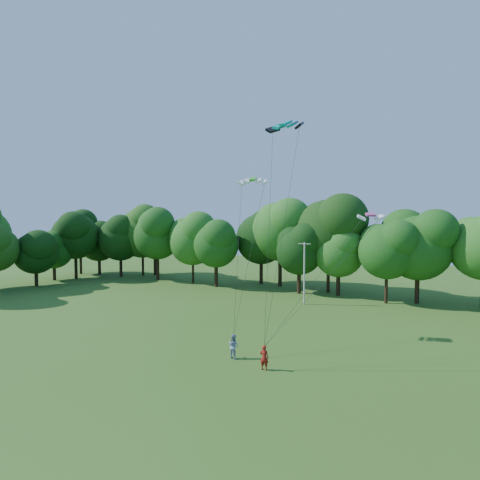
% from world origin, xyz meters
% --- Properties ---
extents(ground, '(160.00, 160.00, 0.00)m').
position_xyz_m(ground, '(0.00, 0.00, 0.00)').
color(ground, '#335A18').
rests_on(ground, ground).
extents(utility_pole, '(1.46, 0.18, 7.32)m').
position_xyz_m(utility_pole, '(-0.51, 28.13, 3.79)').
color(utility_pole, '#B8B7AE').
rests_on(utility_pole, ground).
extents(kite_flyer_left, '(0.63, 0.44, 1.65)m').
position_xyz_m(kite_flyer_left, '(3.30, 8.25, 0.82)').
color(kite_flyer_left, maroon).
rests_on(kite_flyer_left, ground).
extents(kite_flyer_right, '(0.98, 0.85, 1.72)m').
position_xyz_m(kite_flyer_right, '(0.48, 9.18, 0.86)').
color(kite_flyer_right, '#8A9CC0').
rests_on(kite_flyer_right, ground).
extents(kite_teal, '(2.88, 1.46, 0.65)m').
position_xyz_m(kite_teal, '(2.77, 13.29, 17.23)').
color(kite_teal, '#04918C').
rests_on(kite_teal, ground).
extents(kite_green, '(2.63, 1.73, 0.48)m').
position_xyz_m(kite_green, '(-0.75, 14.83, 13.33)').
color(kite_green, green).
rests_on(kite_green, ground).
extents(kite_pink, '(1.88, 1.32, 0.28)m').
position_xyz_m(kite_pink, '(9.20, 12.27, 10.21)').
color(kite_pink, '#D0398D').
rests_on(kite_pink, ground).
extents(tree_back_west, '(9.74, 9.74, 14.17)m').
position_xyz_m(tree_back_west, '(-33.51, 37.06, 8.85)').
color(tree_back_west, '#392017').
rests_on(tree_back_west, ground).
extents(tree_back_center, '(10.26, 10.26, 14.93)m').
position_xyz_m(tree_back_center, '(0.02, 36.96, 9.32)').
color(tree_back_center, black).
rests_on(tree_back_center, ground).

